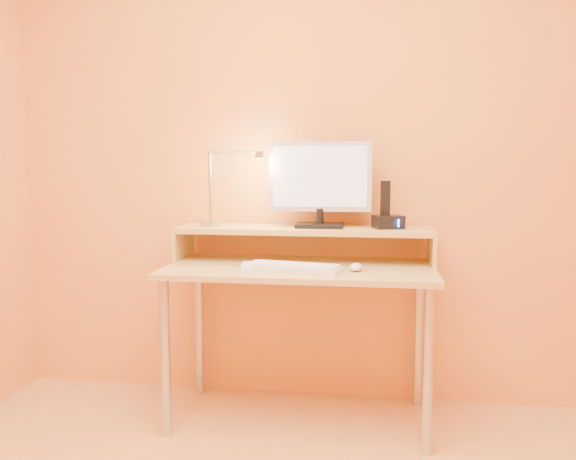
% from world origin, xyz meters
% --- Properties ---
extents(wall_back, '(3.00, 0.04, 2.50)m').
position_xyz_m(wall_back, '(0.00, 1.50, 1.25)').
color(wall_back, gold).
rests_on(wall_back, floor).
extents(desk_leg_fl, '(0.04, 0.04, 0.69)m').
position_xyz_m(desk_leg_fl, '(-0.55, 0.93, 0.35)').
color(desk_leg_fl, '#B6B6BE').
rests_on(desk_leg_fl, floor).
extents(desk_leg_fr, '(0.04, 0.04, 0.69)m').
position_xyz_m(desk_leg_fr, '(0.55, 0.93, 0.35)').
color(desk_leg_fr, '#B6B6BE').
rests_on(desk_leg_fr, floor).
extents(desk_leg_bl, '(0.04, 0.04, 0.69)m').
position_xyz_m(desk_leg_bl, '(-0.55, 1.43, 0.35)').
color(desk_leg_bl, '#B6B6BE').
rests_on(desk_leg_bl, floor).
extents(desk_leg_br, '(0.04, 0.04, 0.69)m').
position_xyz_m(desk_leg_br, '(0.55, 1.43, 0.35)').
color(desk_leg_br, '#B6B6BE').
rests_on(desk_leg_br, floor).
extents(desk_lower, '(1.20, 0.60, 0.02)m').
position_xyz_m(desk_lower, '(0.00, 1.18, 0.71)').
color(desk_lower, tan).
rests_on(desk_lower, floor).
extents(shelf_riser_left, '(0.02, 0.30, 0.14)m').
position_xyz_m(shelf_riser_left, '(-0.59, 1.33, 0.79)').
color(shelf_riser_left, tan).
rests_on(shelf_riser_left, desk_lower).
extents(shelf_riser_right, '(0.02, 0.30, 0.14)m').
position_xyz_m(shelf_riser_right, '(0.59, 1.33, 0.79)').
color(shelf_riser_right, tan).
rests_on(shelf_riser_right, desk_lower).
extents(desk_shelf, '(1.20, 0.30, 0.02)m').
position_xyz_m(desk_shelf, '(0.00, 1.33, 0.87)').
color(desk_shelf, tan).
rests_on(desk_shelf, desk_lower).
extents(monitor_foot, '(0.22, 0.16, 0.02)m').
position_xyz_m(monitor_foot, '(0.07, 1.33, 0.89)').
color(monitor_foot, black).
rests_on(monitor_foot, desk_shelf).
extents(monitor_neck, '(0.04, 0.04, 0.07)m').
position_xyz_m(monitor_neck, '(0.07, 1.33, 0.93)').
color(monitor_neck, black).
rests_on(monitor_neck, monitor_foot).
extents(monitor_panel, '(0.48, 0.05, 0.33)m').
position_xyz_m(monitor_panel, '(0.07, 1.34, 1.12)').
color(monitor_panel, silver).
rests_on(monitor_panel, monitor_neck).
extents(monitor_back, '(0.43, 0.03, 0.28)m').
position_xyz_m(monitor_back, '(0.07, 1.36, 1.12)').
color(monitor_back, black).
rests_on(monitor_back, monitor_panel).
extents(monitor_screen, '(0.43, 0.02, 0.28)m').
position_xyz_m(monitor_screen, '(0.07, 1.32, 1.12)').
color(monitor_screen, silver).
rests_on(monitor_screen, monitor_panel).
extents(lamp_base, '(0.10, 0.10, 0.02)m').
position_xyz_m(lamp_base, '(-0.45, 1.30, 0.89)').
color(lamp_base, '#B6B6BE').
rests_on(lamp_base, desk_shelf).
extents(lamp_post, '(0.01, 0.01, 0.33)m').
position_xyz_m(lamp_post, '(-0.45, 1.30, 1.07)').
color(lamp_post, '#B6B6BE').
rests_on(lamp_post, lamp_base).
extents(lamp_arm, '(0.24, 0.01, 0.01)m').
position_xyz_m(lamp_arm, '(-0.33, 1.30, 1.24)').
color(lamp_arm, '#B6B6BE').
rests_on(lamp_arm, lamp_post).
extents(lamp_head, '(0.04, 0.04, 0.03)m').
position_xyz_m(lamp_head, '(-0.21, 1.30, 1.22)').
color(lamp_head, '#B6B6BE').
rests_on(lamp_head, lamp_arm).
extents(lamp_bulb, '(0.03, 0.03, 0.00)m').
position_xyz_m(lamp_bulb, '(-0.21, 1.30, 1.20)').
color(lamp_bulb, '#FFEAC6').
rests_on(lamp_bulb, lamp_head).
extents(phone_dock, '(0.15, 0.14, 0.06)m').
position_xyz_m(phone_dock, '(0.39, 1.33, 0.91)').
color(phone_dock, black).
rests_on(phone_dock, desk_shelf).
extents(phone_handset, '(0.05, 0.04, 0.16)m').
position_xyz_m(phone_handset, '(0.38, 1.33, 1.02)').
color(phone_handset, black).
rests_on(phone_handset, phone_dock).
extents(phone_led, '(0.01, 0.00, 0.04)m').
position_xyz_m(phone_led, '(0.44, 1.28, 0.91)').
color(phone_led, '#1D6EFF').
rests_on(phone_led, phone_dock).
extents(keyboard, '(0.43, 0.21, 0.02)m').
position_xyz_m(keyboard, '(-0.01, 1.05, 0.73)').
color(keyboard, silver).
rests_on(keyboard, desk_lower).
extents(mouse, '(0.06, 0.10, 0.03)m').
position_xyz_m(mouse, '(0.25, 1.10, 0.74)').
color(mouse, white).
rests_on(mouse, desk_lower).
extents(remote_control, '(0.09, 0.20, 0.02)m').
position_xyz_m(remote_control, '(-0.21, 1.05, 0.73)').
color(remote_control, silver).
rests_on(remote_control, desk_lower).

